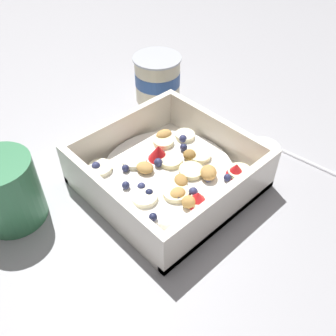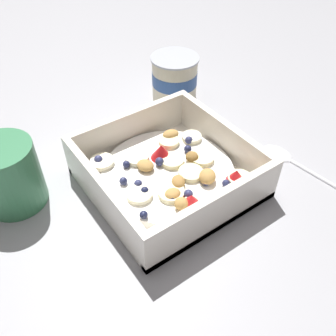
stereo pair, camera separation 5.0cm
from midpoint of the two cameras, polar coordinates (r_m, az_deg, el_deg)
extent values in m
plane|color=#9E9EA3|center=(0.51, -0.78, -3.03)|extent=(2.40, 2.40, 0.00)
cube|color=white|center=(0.51, -2.76, -2.17)|extent=(0.21, 0.21, 0.01)
cube|color=white|center=(0.45, 5.48, -6.21)|extent=(0.21, 0.01, 0.06)
cube|color=white|center=(0.56, -9.55, 5.07)|extent=(0.21, 0.01, 0.06)
cube|color=white|center=(0.46, -12.19, -5.69)|extent=(0.01, 0.19, 0.06)
cube|color=white|center=(0.55, 4.91, 4.85)|extent=(0.01, 0.19, 0.06)
cylinder|color=white|center=(0.51, -2.81, -1.21)|extent=(0.18, 0.18, 0.01)
cylinder|color=beige|center=(0.51, -2.37, 1.08)|extent=(0.04, 0.04, 0.01)
cylinder|color=beige|center=(0.52, 2.18, 1.85)|extent=(0.04, 0.04, 0.01)
cylinder|color=#F7EFC6|center=(0.52, -8.00, 1.08)|extent=(0.05, 0.05, 0.01)
cylinder|color=beige|center=(0.50, 0.72, -0.57)|extent=(0.04, 0.04, 0.01)
cylinder|color=#F4EAB7|center=(0.46, 2.17, -5.27)|extent=(0.04, 0.04, 0.01)
cylinder|color=beige|center=(0.54, -3.34, 3.98)|extent=(0.03, 0.03, 0.01)
cylinder|color=#F7EFC6|center=(0.55, 0.07, 4.93)|extent=(0.04, 0.04, 0.01)
cylinder|color=#F7EFC6|center=(0.51, -13.18, -0.14)|extent=(0.03, 0.03, 0.01)
cylinder|color=#F4EAB7|center=(0.50, 8.26, -0.77)|extent=(0.04, 0.04, 0.01)
cylinder|color=#F4EAB7|center=(0.47, -1.83, -3.90)|extent=(0.05, 0.05, 0.01)
cylinder|color=#F7EFC6|center=(0.46, -6.52, -4.80)|extent=(0.05, 0.05, 0.01)
cone|color=red|center=(0.49, 7.67, -0.34)|extent=(0.04, 0.04, 0.02)
cone|color=red|center=(0.51, -4.67, 2.09)|extent=(0.04, 0.04, 0.02)
cone|color=red|center=(0.45, 1.51, -4.80)|extent=(0.03, 0.03, 0.02)
sphere|color=#23284C|center=(0.48, -9.50, -2.78)|extent=(0.01, 0.01, 0.01)
sphere|color=navy|center=(0.48, 3.35, -1.67)|extent=(0.01, 0.01, 0.01)
sphere|color=navy|center=(0.48, -7.12, -3.03)|extent=(0.01, 0.01, 0.01)
sphere|color=#23284C|center=(0.49, 6.30, -1.63)|extent=(0.01, 0.01, 0.01)
sphere|color=#23284C|center=(0.53, -0.24, 3.08)|extent=(0.01, 0.01, 0.01)
sphere|color=navy|center=(0.54, -0.28, 4.45)|extent=(0.01, 0.01, 0.01)
sphere|color=#23284C|center=(0.50, -9.42, -0.15)|extent=(0.01, 0.01, 0.01)
sphere|color=navy|center=(0.46, -1.53, -4.66)|extent=(0.01, 0.01, 0.01)
sphere|color=navy|center=(0.46, 0.87, -3.87)|extent=(0.01, 0.01, 0.01)
sphere|color=navy|center=(0.51, -4.32, 0.73)|extent=(0.01, 0.01, 0.01)
sphere|color=#191E3D|center=(0.44, -5.59, -7.71)|extent=(0.01, 0.01, 0.01)
sphere|color=#191E3D|center=(0.47, -5.88, -4.05)|extent=(0.01, 0.01, 0.01)
sphere|color=navy|center=(0.51, -13.80, 0.15)|extent=(0.01, 0.01, 0.01)
ellipsoid|color=tan|center=(0.55, -3.21, 5.10)|extent=(0.03, 0.02, 0.01)
ellipsoid|color=olive|center=(0.51, 0.59, 1.95)|extent=(0.02, 0.02, 0.01)
ellipsoid|color=tan|center=(0.45, 0.04, -5.42)|extent=(0.02, 0.02, 0.02)
ellipsoid|color=tan|center=(0.49, 3.41, -0.85)|extent=(0.03, 0.03, 0.02)
ellipsoid|color=tan|center=(0.50, -6.42, -0.06)|extent=(0.03, 0.03, 0.01)
ellipsoid|color=tan|center=(0.46, -1.54, -4.09)|extent=(0.02, 0.02, 0.01)
ellipsoid|color=#AD7F42|center=(0.48, -0.95, -2.10)|extent=(0.03, 0.03, 0.01)
ellipsoid|color=silver|center=(0.59, 12.96, 3.83)|extent=(0.04, 0.05, 0.01)
cylinder|color=silver|center=(0.57, 20.34, 0.10)|extent=(0.02, 0.12, 0.01)
cylinder|color=beige|center=(0.67, -3.81, 13.41)|extent=(0.08, 0.08, 0.08)
cylinder|color=#2D5193|center=(0.67, -3.82, 13.71)|extent=(0.08, 0.08, 0.02)
cylinder|color=#B7BCC6|center=(0.65, -3.98, 16.52)|extent=(0.08, 0.08, 0.00)
cylinder|color=#3D8456|center=(0.50, -26.37, -3.35)|extent=(0.08, 0.08, 0.09)
camera|label=1|loc=(0.02, -92.87, -2.67)|focal=39.44mm
camera|label=2|loc=(0.02, 87.13, 2.67)|focal=39.44mm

